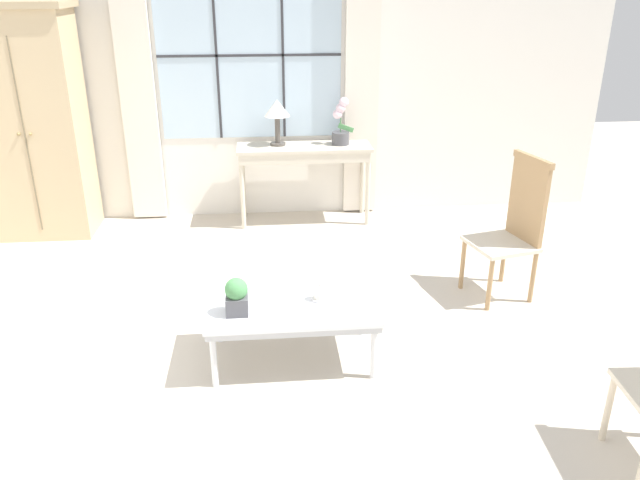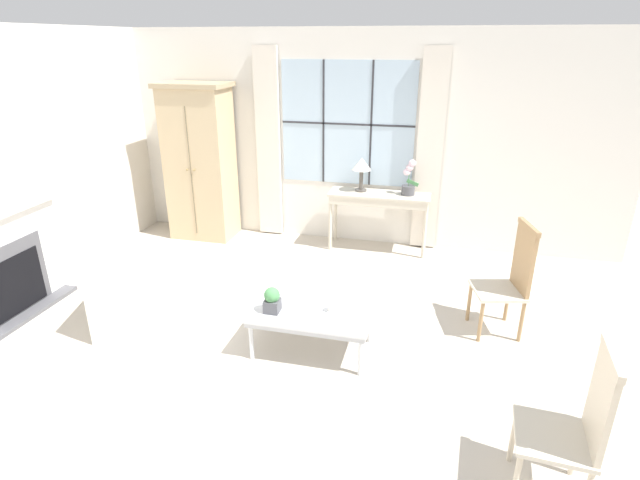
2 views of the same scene
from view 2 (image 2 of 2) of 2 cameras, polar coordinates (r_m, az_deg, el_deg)
name	(u,v)px [view 2 (image 2 of 2)]	position (r m, az deg, el deg)	size (l,w,h in m)	color
ground_plane	(280,359)	(4.58, -4.61, -13.43)	(14.00, 14.00, 0.00)	#BCB2A3
wall_back_windowed	(347,140)	(6.78, 3.13, 11.31)	(7.20, 0.14, 2.80)	silver
wall_left	(14,170)	(6.07, -31.61, 6.84)	(0.06, 7.20, 2.80)	silver
fireplace	(0,257)	(5.86, -32.69, -1.69)	(0.34, 1.50, 1.94)	#515156
armoire	(200,162)	(7.17, -13.54, 8.63)	(0.93, 0.62, 2.13)	tan
console_table	(379,200)	(6.60, 6.78, 4.55)	(1.32, 0.42, 0.78)	beige
table_lamp	(362,166)	(6.57, 4.78, 8.41)	(0.25, 0.25, 0.45)	#4C4742
potted_orchid	(409,181)	(6.52, 10.11, 6.66)	(0.22, 0.17, 0.46)	#4C4C51
armchair_upholstered	(151,294)	(5.31, -18.78, -5.89)	(1.13, 1.18, 0.78)	silver
side_chair_wooden	(512,275)	(5.01, 21.04, -3.78)	(0.53, 0.53, 1.10)	beige
accent_chair_wooden	(578,421)	(3.45, 27.38, -17.89)	(0.47, 0.47, 1.06)	beige
coffee_table	(312,315)	(4.49, -0.91, -8.59)	(1.07, 0.62, 0.41)	silver
potted_plant_small	(272,300)	(4.43, -5.50, -6.80)	(0.14, 0.14, 0.23)	#4C4C51
pillar_candle	(333,307)	(4.45, 1.44, -7.70)	(0.11, 0.11, 0.11)	silver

